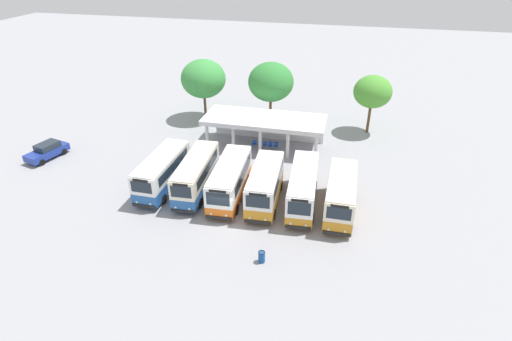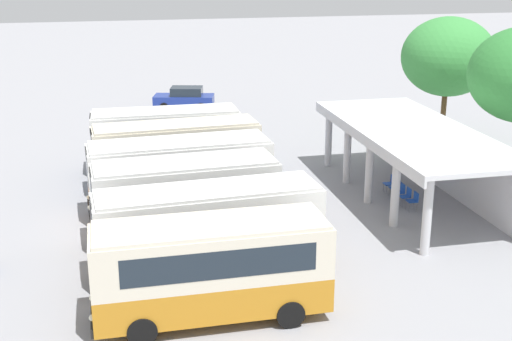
% 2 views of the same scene
% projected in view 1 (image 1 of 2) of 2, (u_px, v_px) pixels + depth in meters
% --- Properties ---
extents(ground_plane, '(180.00, 180.00, 0.00)m').
position_uv_depth(ground_plane, '(226.00, 222.00, 33.06)').
color(ground_plane, '#939399').
extents(city_bus_nearest_orange, '(2.42, 7.77, 3.22)m').
position_uv_depth(city_bus_nearest_orange, '(162.00, 171.00, 36.71)').
color(city_bus_nearest_orange, black).
rests_on(city_bus_nearest_orange, ground).
extents(city_bus_second_in_row, '(2.59, 8.14, 3.27)m').
position_uv_depth(city_bus_second_in_row, '(196.00, 174.00, 36.23)').
color(city_bus_second_in_row, black).
rests_on(city_bus_second_in_row, ground).
extents(city_bus_middle_cream, '(2.74, 8.11, 3.27)m').
position_uv_depth(city_bus_middle_cream, '(230.00, 179.00, 35.42)').
color(city_bus_middle_cream, black).
rests_on(city_bus_middle_cream, ground).
extents(city_bus_fourth_amber, '(2.72, 7.44, 3.30)m').
position_uv_depth(city_bus_fourth_amber, '(265.00, 184.00, 34.65)').
color(city_bus_fourth_amber, black).
rests_on(city_bus_fourth_amber, ground).
extents(city_bus_fifth_blue, '(2.62, 8.20, 3.24)m').
position_uv_depth(city_bus_fifth_blue, '(303.00, 187.00, 34.37)').
color(city_bus_fifth_blue, black).
rests_on(city_bus_fifth_blue, ground).
extents(city_bus_far_end_green, '(2.39, 7.41, 3.24)m').
position_uv_depth(city_bus_far_end_green, '(341.00, 194.00, 33.38)').
color(city_bus_far_end_green, black).
rests_on(city_bus_far_end_green, ground).
extents(parked_car_flank, '(2.77, 4.64, 1.62)m').
position_uv_depth(parked_car_flank, '(47.00, 151.00, 42.37)').
color(parked_car_flank, black).
rests_on(parked_car_flank, ground).
extents(terminal_canopy, '(13.00, 5.19, 3.40)m').
position_uv_depth(terminal_canopy, '(265.00, 123.00, 44.30)').
color(terminal_canopy, silver).
rests_on(terminal_canopy, ground).
extents(waiting_chair_end_by_column, '(0.44, 0.44, 0.86)m').
position_uv_depth(waiting_chair_end_by_column, '(254.00, 143.00, 44.63)').
color(waiting_chair_end_by_column, slate).
rests_on(waiting_chair_end_by_column, ground).
extents(waiting_chair_second_from_end, '(0.44, 0.44, 0.86)m').
position_uv_depth(waiting_chair_second_from_end, '(260.00, 144.00, 44.54)').
color(waiting_chair_second_from_end, slate).
rests_on(waiting_chair_second_from_end, ground).
extents(waiting_chair_middle_seat, '(0.44, 0.44, 0.86)m').
position_uv_depth(waiting_chair_middle_seat, '(265.00, 144.00, 44.37)').
color(waiting_chair_middle_seat, slate).
rests_on(waiting_chair_middle_seat, ground).
extents(waiting_chair_fourth_seat, '(0.44, 0.44, 0.86)m').
position_uv_depth(waiting_chair_fourth_seat, '(271.00, 145.00, 44.27)').
color(waiting_chair_fourth_seat, slate).
rests_on(waiting_chair_fourth_seat, ground).
extents(waiting_chair_fifth_seat, '(0.44, 0.44, 0.86)m').
position_uv_depth(waiting_chair_fifth_seat, '(276.00, 145.00, 44.20)').
color(waiting_chair_fifth_seat, slate).
rests_on(waiting_chair_fifth_seat, ground).
extents(roadside_tree_behind_canopy, '(5.31, 5.31, 7.80)m').
position_uv_depth(roadside_tree_behind_canopy, '(271.00, 82.00, 47.34)').
color(roadside_tree_behind_canopy, brown).
rests_on(roadside_tree_behind_canopy, ground).
extents(roadside_tree_east_of_canopy, '(4.32, 4.32, 6.81)m').
position_uv_depth(roadside_tree_east_of_canopy, '(373.00, 92.00, 46.06)').
color(roadside_tree_east_of_canopy, brown).
rests_on(roadside_tree_east_of_canopy, ground).
extents(roadside_tree_west_of_canopy, '(5.47, 5.47, 7.48)m').
position_uv_depth(roadside_tree_west_of_canopy, '(203.00, 79.00, 49.71)').
color(roadside_tree_west_of_canopy, brown).
rests_on(roadside_tree_west_of_canopy, ground).
extents(litter_bin_apron, '(0.49, 0.49, 0.90)m').
position_uv_depth(litter_bin_apron, '(262.00, 257.00, 28.76)').
color(litter_bin_apron, '#19478C').
rests_on(litter_bin_apron, ground).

